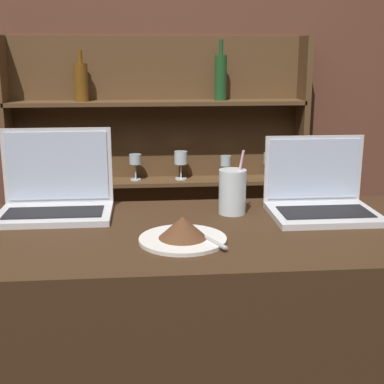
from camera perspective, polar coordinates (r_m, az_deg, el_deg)
back_wall at (r=2.84m, az=-4.85°, el=10.61°), size 7.00×0.06×2.70m
back_shelf at (r=2.85m, az=-3.62°, el=0.40°), size 1.53×0.18×1.63m
laptop_near at (r=1.66m, az=-14.32°, el=-0.29°), size 0.33×0.21×0.25m
laptop_far at (r=1.67m, az=13.50°, el=-0.63°), size 0.31×0.24×0.23m
cake_plate at (r=1.38m, az=-0.98°, el=-4.25°), size 0.23×0.23×0.07m
water_glass at (r=1.62m, az=4.33°, el=0.04°), size 0.08×0.08×0.19m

